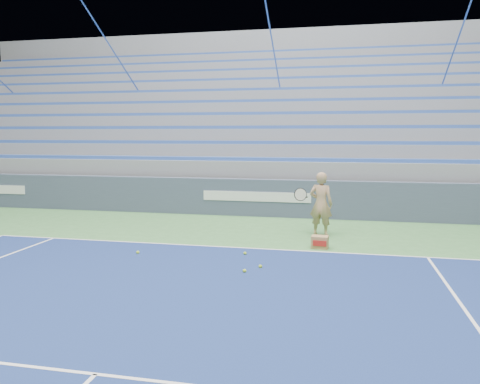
{
  "coord_description": "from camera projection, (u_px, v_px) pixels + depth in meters",
  "views": [
    {
      "loc": [
        2.36,
        2.34,
        2.43
      ],
      "look_at": [
        0.23,
        12.38,
        1.15
      ],
      "focal_mm": 35.0,
      "sensor_mm": 36.0,
      "label": 1
    }
  ],
  "objects": [
    {
      "name": "ball_box",
      "position": [
        320.0,
        242.0,
        9.99
      ],
      "size": [
        0.37,
        0.3,
        0.26
      ],
      "color": "#977649",
      "rests_on": "ground"
    },
    {
      "name": "tennis_ball_0",
      "position": [
        260.0,
        266.0,
        8.5
      ],
      "size": [
        0.07,
        0.07,
        0.07
      ],
      "primitive_type": "sphere",
      "color": "#ABD42B",
      "rests_on": "ground"
    },
    {
      "name": "tennis_player",
      "position": [
        321.0,
        204.0,
        11.15
      ],
      "size": [
        0.92,
        0.87,
        1.53
      ],
      "color": "tan",
      "rests_on": "ground"
    },
    {
      "name": "bleachers",
      "position": [
        281.0,
        136.0,
        19.2
      ],
      "size": [
        31.0,
        9.15,
        7.3
      ],
      "color": "gray",
      "rests_on": "ground"
    },
    {
      "name": "tennis_ball_3",
      "position": [
        138.0,
        252.0,
        9.5
      ],
      "size": [
        0.07,
        0.07,
        0.07
      ],
      "primitive_type": "sphere",
      "color": "#ABD42B",
      "rests_on": "ground"
    },
    {
      "name": "sponsor_barrier",
      "position": [
        257.0,
        198.0,
        13.87
      ],
      "size": [
        30.0,
        0.32,
        1.1
      ],
      "color": "#3E485F",
      "rests_on": "ground"
    },
    {
      "name": "tennis_ball_1",
      "position": [
        245.0,
        253.0,
        9.43
      ],
      "size": [
        0.07,
        0.07,
        0.07
      ],
      "primitive_type": "sphere",
      "color": "#ABD42B",
      "rests_on": "ground"
    },
    {
      "name": "tennis_ball_2",
      "position": [
        244.0,
        271.0,
        8.22
      ],
      "size": [
        0.07,
        0.07,
        0.07
      ],
      "primitive_type": "sphere",
      "color": "#ABD42B",
      "rests_on": "ground"
    }
  ]
}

